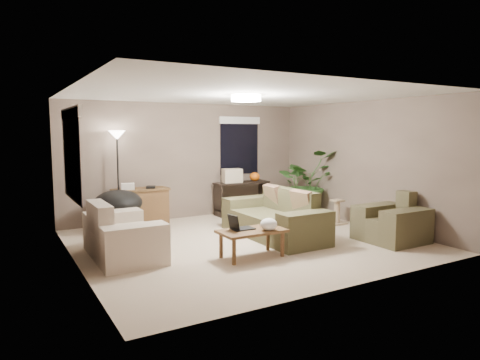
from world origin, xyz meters
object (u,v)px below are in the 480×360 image
coffee_table (252,234)px  main_sofa (275,220)px  desk (141,207)px  cat_scratching_post (337,213)px  armchair (392,224)px  console_table (242,195)px  papasan_chair (118,208)px  floor_lamp (117,147)px  loveseat (121,238)px  houseplant (305,190)px

coffee_table → main_sofa: bearing=40.5°
desk → cat_scratching_post: 4.00m
armchair → cat_scratching_post: armchair is taller
desk → console_table: 2.36m
desk → papasan_chair: bearing=-147.1°
console_table → floor_lamp: bearing=179.4°
main_sofa → loveseat: bearing=177.7°
loveseat → papasan_chair: 1.72m
floor_lamp → houseplant: floor_lamp is taller
console_table → armchair: bearing=-73.1°
armchair → papasan_chair: (-3.92, 3.05, 0.17)m
coffee_table → cat_scratching_post: bearing=22.5°
desk → houseplant: (3.49, -0.88, 0.20)m
main_sofa → desk: bearing=130.6°
armchair → console_table: size_ratio=0.77×
papasan_chair → cat_scratching_post: (4.07, -1.53, -0.25)m
papasan_chair → houseplant: (4.03, -0.53, 0.12)m
armchair → floor_lamp: bearing=138.0°
loveseat → desk: bearing=65.6°
main_sofa → desk: (-1.82, 2.13, 0.08)m
desk → floor_lamp: 1.29m
main_sofa → coffee_table: bearing=-139.5°
floor_lamp → houseplant: (3.92, -0.90, -1.01)m
coffee_table → floor_lamp: size_ratio=0.52×
main_sofa → armchair: bearing=-39.2°
armchair → desk: (-3.39, 3.40, 0.08)m
main_sofa → desk: 2.80m
loveseat → houseplant: bearing=14.5°
coffee_table → console_table: (1.57, 3.01, 0.08)m
loveseat → desk: size_ratio=1.45×
console_table → papasan_chair: papasan_chair is taller
main_sofa → cat_scratching_post: size_ratio=4.40×
papasan_chair → cat_scratching_post: papasan_chair is taller
loveseat → console_table: bearing=31.7°
floor_lamp → houseplant: size_ratio=1.28×
coffee_table → desk: (-0.78, 3.02, 0.02)m
papasan_chair → main_sofa: bearing=-37.0°
coffee_table → houseplant: 3.46m
coffee_table → floor_lamp: 3.50m
papasan_chair → floor_lamp: (0.11, 0.38, 1.13)m
loveseat → armchair: (4.30, -1.38, 0.00)m
main_sofa → cat_scratching_post: bearing=8.3°
armchair → houseplant: size_ratio=0.67×
cat_scratching_post → papasan_chair: bearing=159.4°
armchair → console_table: armchair is taller
desk → main_sofa: bearing=-49.4°
armchair → cat_scratching_post: size_ratio=2.00×
desk → papasan_chair: 0.65m
loveseat → armchair: same height
coffee_table → papasan_chair: bearing=116.4°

